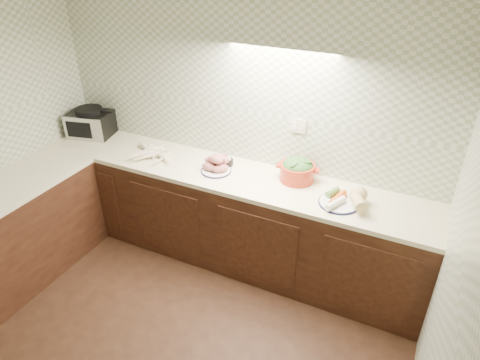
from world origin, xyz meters
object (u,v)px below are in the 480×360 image
at_px(toaster_oven, 91,123).
at_px(dutch_oven, 297,169).
at_px(onion_bowl, 225,161).
at_px(parsnip_pile, 149,155).
at_px(veg_plate, 349,198).
at_px(sweet_potato_plate, 216,165).

bearing_deg(toaster_oven, dutch_oven, -11.98).
distance_m(toaster_oven, onion_bowl, 1.51).
xyz_separation_m(parsnip_pile, veg_plate, (1.81, 0.05, 0.02)).
distance_m(parsnip_pile, veg_plate, 1.81).
xyz_separation_m(parsnip_pile, sweet_potato_plate, (0.66, 0.06, 0.03)).
bearing_deg(toaster_oven, parsnip_pile, -25.00).
bearing_deg(dutch_oven, toaster_oven, 172.68).
bearing_deg(parsnip_pile, veg_plate, 1.69).
distance_m(dutch_oven, veg_plate, 0.50).
bearing_deg(toaster_oven, veg_plate, -15.87).
bearing_deg(parsnip_pile, dutch_oven, 9.42).
xyz_separation_m(toaster_oven, dutch_oven, (2.17, 0.05, -0.04)).
height_order(sweet_potato_plate, onion_bowl, sweet_potato_plate).
height_order(toaster_oven, veg_plate, toaster_oven).
relative_size(parsnip_pile, onion_bowl, 2.83).
distance_m(toaster_oven, sweet_potato_plate, 1.50).
bearing_deg(parsnip_pile, onion_bowl, 16.24).
relative_size(toaster_oven, sweet_potato_plate, 1.77).
bearing_deg(onion_bowl, parsnip_pile, -163.76).
distance_m(sweet_potato_plate, dutch_oven, 0.70).
bearing_deg(toaster_oven, onion_bowl, -12.35).
distance_m(parsnip_pile, dutch_oven, 1.36).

